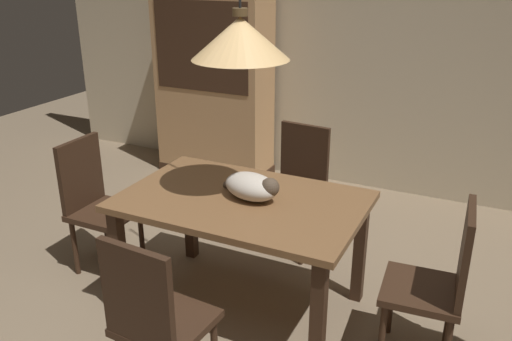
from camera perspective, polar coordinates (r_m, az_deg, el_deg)
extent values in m
cube|color=beige|center=(4.97, 10.69, 14.57)|extent=(6.40, 0.10, 2.90)
cube|color=brown|center=(3.10, -1.50, -3.32)|extent=(1.40, 0.90, 0.04)
cube|color=#382316|center=(3.30, -14.39, -9.74)|extent=(0.07, 0.07, 0.71)
cube|color=#382316|center=(2.78, 6.65, -15.84)|extent=(0.07, 0.07, 0.71)
cube|color=#382316|center=(3.84, -7.06, -4.44)|extent=(0.07, 0.07, 0.71)
cube|color=#382316|center=(3.40, 11.07, -8.39)|extent=(0.07, 0.07, 0.71)
cube|color=#382316|center=(2.67, -9.58, -15.78)|extent=(0.43, 0.43, 0.04)
cube|color=#322014|center=(2.41, -12.70, -13.01)|extent=(0.38, 0.06, 0.48)
cylinder|color=#382316|center=(2.98, -9.81, -16.62)|extent=(0.04, 0.04, 0.41)
cube|color=#382316|center=(3.78, -15.84, -4.40)|extent=(0.40, 0.40, 0.04)
cube|color=#322014|center=(3.79, -18.30, -0.29)|extent=(0.04, 0.38, 0.48)
cylinder|color=#382316|center=(3.68, -15.19, -9.03)|extent=(0.04, 0.04, 0.41)
cylinder|color=#382316|center=(3.89, -12.17, -6.95)|extent=(0.04, 0.04, 0.41)
cylinder|color=#382316|center=(3.88, -18.85, -7.80)|extent=(0.04, 0.04, 0.41)
cylinder|color=#382316|center=(4.08, -15.77, -5.90)|extent=(0.04, 0.04, 0.41)
cube|color=#382316|center=(3.88, 3.92, -2.81)|extent=(0.44, 0.44, 0.04)
cube|color=#322014|center=(3.93, 5.23, 1.58)|extent=(0.38, 0.07, 0.48)
cylinder|color=#382316|center=(3.93, 0.67, -6.13)|extent=(0.04, 0.04, 0.41)
cylinder|color=#382316|center=(3.79, 4.87, -7.28)|extent=(0.04, 0.04, 0.41)
cylinder|color=#382316|center=(4.18, 2.91, -4.37)|extent=(0.04, 0.04, 0.41)
cylinder|color=#382316|center=(4.05, 6.91, -5.37)|extent=(0.04, 0.04, 0.41)
cube|color=#382316|center=(2.98, 17.31, -12.15)|extent=(0.43, 0.43, 0.04)
cube|color=#322014|center=(2.85, 21.52, -8.26)|extent=(0.06, 0.38, 0.48)
cylinder|color=#382316|center=(3.24, 14.24, -13.53)|extent=(0.04, 0.04, 0.41)
cylinder|color=#382316|center=(2.98, 13.34, -16.93)|extent=(0.04, 0.04, 0.41)
cylinder|color=#382316|center=(3.24, 20.01, -14.34)|extent=(0.04, 0.04, 0.41)
ellipsoid|color=beige|center=(3.05, -0.55, -1.72)|extent=(0.38, 0.29, 0.15)
sphere|color=brown|center=(2.98, 1.49, -1.83)|extent=(0.11, 0.11, 0.11)
cylinder|color=brown|center=(3.17, -2.00, -1.79)|extent=(0.18, 0.04, 0.04)
cone|color=#E5B775|center=(2.83, -1.69, 14.00)|extent=(0.52, 0.52, 0.22)
cylinder|color=#513D23|center=(2.81, -1.72, 16.62)|extent=(0.08, 0.08, 0.04)
cube|color=tan|center=(5.25, -4.53, 9.41)|extent=(1.10, 0.44, 1.85)
cube|color=#382316|center=(4.99, -5.97, 13.05)|extent=(0.97, 0.01, 0.81)
cube|color=#382316|center=(5.51, -4.26, 0.38)|extent=(1.12, 0.45, 0.08)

